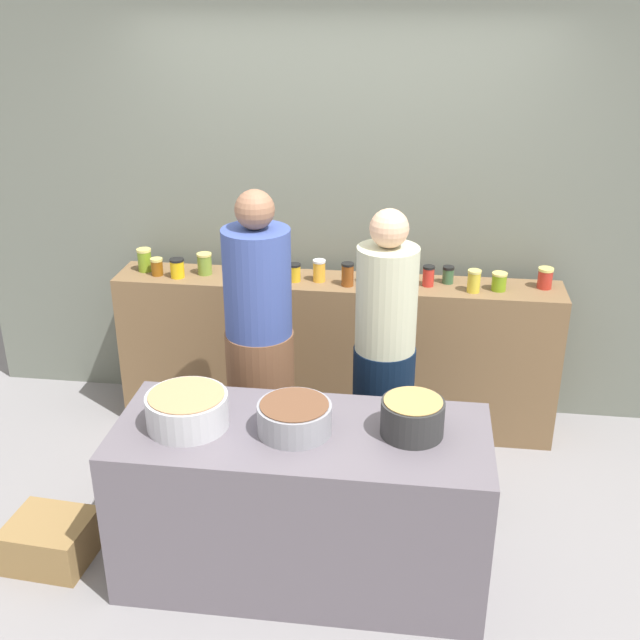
{
  "coord_description": "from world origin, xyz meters",
  "views": [
    {
      "loc": [
        0.47,
        -3.26,
        2.67
      ],
      "look_at": [
        0.0,
        0.35,
        1.05
      ],
      "focal_mm": 43.83,
      "sensor_mm": 36.0,
      "label": 1
    }
  ],
  "objects_px": {
    "preserve_jar_12": "(474,281)",
    "cooking_pot_center": "(295,418)",
    "preserve_jar_10": "(428,276)",
    "preserve_jar_11": "(448,275)",
    "preserve_jar_2": "(177,268)",
    "preserve_jar_7": "(348,274)",
    "preserve_jar_1": "(157,267)",
    "cook_with_tongs": "(260,360)",
    "cooking_pot_right": "(412,417)",
    "preserve_jar_0": "(145,260)",
    "preserve_jar_14": "(545,278)",
    "preserve_jar_6": "(319,271)",
    "preserve_jar_9": "(392,269)",
    "preserve_jar_13": "(499,281)",
    "cook_in_cap": "(384,374)",
    "cooking_pot_left": "(187,410)",
    "preserve_jar_3": "(205,264)",
    "preserve_jar_8": "(370,274)",
    "preserve_jar_5": "(295,272)",
    "bread_crate": "(51,541)",
    "preserve_jar_4": "(271,267)"
  },
  "relations": [
    {
      "from": "cook_with_tongs",
      "to": "cook_in_cap",
      "type": "relative_size",
      "value": 1.04
    },
    {
      "from": "preserve_jar_0",
      "to": "cooking_pot_left",
      "type": "relative_size",
      "value": 0.38
    },
    {
      "from": "preserve_jar_13",
      "to": "bread_crate",
      "type": "distance_m",
      "value": 2.79
    },
    {
      "from": "preserve_jar_2",
      "to": "preserve_jar_7",
      "type": "relative_size",
      "value": 0.84
    },
    {
      "from": "preserve_jar_0",
      "to": "preserve_jar_11",
      "type": "bearing_deg",
      "value": 1.07
    },
    {
      "from": "preserve_jar_14",
      "to": "cooking_pot_right",
      "type": "relative_size",
      "value": 0.44
    },
    {
      "from": "preserve_jar_9",
      "to": "preserve_jar_12",
      "type": "bearing_deg",
      "value": -13.85
    },
    {
      "from": "preserve_jar_10",
      "to": "preserve_jar_1",
      "type": "bearing_deg",
      "value": -178.76
    },
    {
      "from": "preserve_jar_0",
      "to": "cook_with_tongs",
      "type": "relative_size",
      "value": 0.08
    },
    {
      "from": "preserve_jar_9",
      "to": "cook_in_cap",
      "type": "relative_size",
      "value": 0.09
    },
    {
      "from": "cook_in_cap",
      "to": "preserve_jar_1",
      "type": "bearing_deg",
      "value": 154.66
    },
    {
      "from": "preserve_jar_4",
      "to": "preserve_jar_14",
      "type": "height_order",
      "value": "preserve_jar_4"
    },
    {
      "from": "preserve_jar_2",
      "to": "preserve_jar_6",
      "type": "bearing_deg",
      "value": 3.24
    },
    {
      "from": "preserve_jar_8",
      "to": "preserve_jar_14",
      "type": "distance_m",
      "value": 1.02
    },
    {
      "from": "preserve_jar_2",
      "to": "preserve_jar_3",
      "type": "distance_m",
      "value": 0.17
    },
    {
      "from": "preserve_jar_7",
      "to": "preserve_jar_9",
      "type": "height_order",
      "value": "preserve_jar_9"
    },
    {
      "from": "preserve_jar_2",
      "to": "preserve_jar_6",
      "type": "height_order",
      "value": "preserve_jar_6"
    },
    {
      "from": "cook_with_tongs",
      "to": "cook_in_cap",
      "type": "xyz_separation_m",
      "value": [
        0.67,
        -0.03,
        -0.02
      ]
    },
    {
      "from": "preserve_jar_8",
      "to": "cook_with_tongs",
      "type": "xyz_separation_m",
      "value": [
        -0.54,
        -0.69,
        -0.26
      ]
    },
    {
      "from": "preserve_jar_7",
      "to": "preserve_jar_12",
      "type": "distance_m",
      "value": 0.73
    },
    {
      "from": "preserve_jar_4",
      "to": "preserve_jar_7",
      "type": "height_order",
      "value": "preserve_jar_4"
    },
    {
      "from": "cooking_pot_right",
      "to": "preserve_jar_0",
      "type": "bearing_deg",
      "value": 140.69
    },
    {
      "from": "preserve_jar_2",
      "to": "preserve_jar_10",
      "type": "distance_m",
      "value": 1.51
    },
    {
      "from": "preserve_jar_1",
      "to": "preserve_jar_2",
      "type": "relative_size",
      "value": 0.91
    },
    {
      "from": "preserve_jar_1",
      "to": "preserve_jar_12",
      "type": "height_order",
      "value": "preserve_jar_12"
    },
    {
      "from": "cooking_pot_center",
      "to": "preserve_jar_5",
      "type": "bearing_deg",
      "value": 99.11
    },
    {
      "from": "preserve_jar_0",
      "to": "preserve_jar_13",
      "type": "bearing_deg",
      "value": -1.15
    },
    {
      "from": "preserve_jar_13",
      "to": "preserve_jar_14",
      "type": "relative_size",
      "value": 0.87
    },
    {
      "from": "preserve_jar_10",
      "to": "preserve_jar_11",
      "type": "bearing_deg",
      "value": 27.07
    },
    {
      "from": "preserve_jar_2",
      "to": "preserve_jar_11",
      "type": "relative_size",
      "value": 1.12
    },
    {
      "from": "preserve_jar_14",
      "to": "cook_with_tongs",
      "type": "bearing_deg",
      "value": -154.82
    },
    {
      "from": "preserve_jar_8",
      "to": "preserve_jar_9",
      "type": "height_order",
      "value": "preserve_jar_9"
    },
    {
      "from": "preserve_jar_6",
      "to": "cooking_pot_right",
      "type": "xyz_separation_m",
      "value": [
        0.59,
        -1.35,
        -0.16
      ]
    },
    {
      "from": "preserve_jar_7",
      "to": "preserve_jar_13",
      "type": "relative_size",
      "value": 1.3
    },
    {
      "from": "preserve_jar_12",
      "to": "preserve_jar_9",
      "type": "bearing_deg",
      "value": 166.15
    },
    {
      "from": "cooking_pot_center",
      "to": "cook_in_cap",
      "type": "height_order",
      "value": "cook_in_cap"
    },
    {
      "from": "preserve_jar_12",
      "to": "cooking_pot_center",
      "type": "xyz_separation_m",
      "value": [
        -0.83,
        -1.34,
        -0.18
      ]
    },
    {
      "from": "preserve_jar_10",
      "to": "preserve_jar_11",
      "type": "distance_m",
      "value": 0.13
    },
    {
      "from": "preserve_jar_8",
      "to": "preserve_jar_7",
      "type": "bearing_deg",
      "value": -152.3
    },
    {
      "from": "preserve_jar_8",
      "to": "preserve_jar_9",
      "type": "relative_size",
      "value": 0.74
    },
    {
      "from": "preserve_jar_8",
      "to": "preserve_jar_9",
      "type": "xyz_separation_m",
      "value": [
        0.13,
        0.05,
        0.02
      ]
    },
    {
      "from": "preserve_jar_11",
      "to": "cook_with_tongs",
      "type": "height_order",
      "value": "cook_with_tongs"
    },
    {
      "from": "preserve_jar_10",
      "to": "bread_crate",
      "type": "relative_size",
      "value": 0.31
    },
    {
      "from": "preserve_jar_2",
      "to": "preserve_jar_10",
      "type": "height_order",
      "value": "preserve_jar_10"
    },
    {
      "from": "preserve_jar_7",
      "to": "bread_crate",
      "type": "relative_size",
      "value": 0.36
    },
    {
      "from": "cook_in_cap",
      "to": "preserve_jar_7",
      "type": "bearing_deg",
      "value": 111.65
    },
    {
      "from": "preserve_jar_5",
      "to": "preserve_jar_13",
      "type": "bearing_deg",
      "value": 0.43
    },
    {
      "from": "preserve_jar_14",
      "to": "preserve_jar_6",
      "type": "bearing_deg",
      "value": -177.37
    },
    {
      "from": "preserve_jar_11",
      "to": "cooking_pot_left",
      "type": "xyz_separation_m",
      "value": [
        -1.18,
        -1.48,
        -0.15
      ]
    },
    {
      "from": "preserve_jar_14",
      "to": "cooking_pot_left",
      "type": "relative_size",
      "value": 0.33
    }
  ]
}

